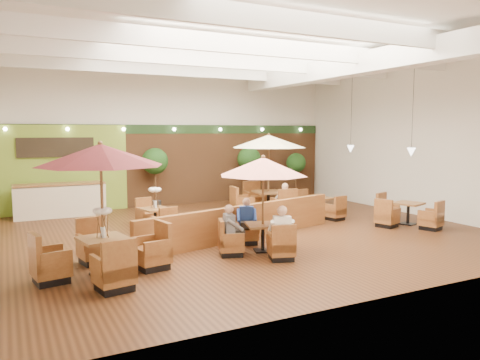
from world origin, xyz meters
TOP-DOWN VIEW (x-y plane):
  - room at (0.25, 1.22)m, footprint 14.04×14.00m
  - service_counter at (-4.40, 5.10)m, footprint 3.00×0.75m
  - booth_divider at (-0.23, -0.83)m, footprint 6.70×1.98m
  - table_0 at (-4.32, -2.42)m, footprint 2.81×2.81m
  - table_1 at (-0.47, -2.18)m, footprint 2.34×2.47m
  - table_2 at (2.26, 2.28)m, footprint 2.79×2.90m
  - table_3 at (-2.10, 1.39)m, footprint 0.93×2.41m
  - table_4 at (5.14, -1.35)m, footprint 1.78×2.54m
  - table_5 at (3.78, 1.14)m, footprint 0.86×2.30m
  - topiary_0 at (-0.93, 5.30)m, footprint 1.01×1.01m
  - topiary_1 at (3.14, 5.30)m, footprint 0.99×0.99m
  - topiary_2 at (5.51, 5.30)m, footprint 0.86×0.86m
  - diner_0 at (-0.41, -3.06)m, footprint 0.46×0.42m
  - diner_1 at (-0.41, -1.31)m, footprint 0.42×0.40m
  - diner_2 at (-1.29, -2.18)m, footprint 0.36×0.41m
  - diner_3 at (2.34, 1.22)m, footprint 0.36×0.29m
  - diner_4 at (2.34, 1.22)m, footprint 0.38×0.31m

SIDE VIEW (x-z plane):
  - table_5 at x=3.78m, z-range -0.10..0.74m
  - table_4 at x=5.14m, z-range -0.11..0.78m
  - booth_divider at x=-0.23m, z-range 0.00..0.96m
  - table_3 at x=-2.10m, z-range -0.24..1.22m
  - service_counter at x=-4.40m, z-range -0.01..1.17m
  - diner_3 at x=2.34m, z-range 0.37..1.09m
  - diner_1 at x=-0.41m, z-range 0.36..1.13m
  - diner_2 at x=-1.29m, z-range 0.36..1.14m
  - diner_4 at x=2.34m, z-range 0.36..1.14m
  - diner_0 at x=-0.41m, z-range 0.36..1.18m
  - topiary_2 at x=5.51m, z-range 0.49..2.50m
  - topiary_1 at x=3.14m, z-range 0.57..2.87m
  - table_1 at x=-0.47m, z-range 0.54..2.94m
  - topiary_0 at x=-0.93m, z-range 0.57..2.91m
  - table_0 at x=-4.32m, z-range 0.48..3.26m
  - table_2 at x=2.26m, z-range 0.62..3.52m
  - room at x=0.25m, z-range 0.87..6.39m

